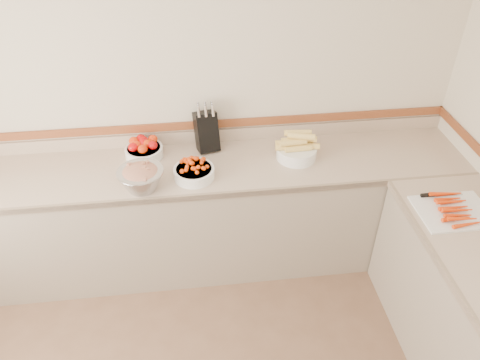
{
  "coord_description": "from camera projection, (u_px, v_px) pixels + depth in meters",
  "views": [
    {
      "loc": [
        0.06,
        -1.01,
        2.78
      ],
      "look_at": [
        0.35,
        1.35,
        1.0
      ],
      "focal_mm": 35.0,
      "sensor_mm": 36.0,
      "label": 1
    }
  ],
  "objects": [
    {
      "name": "rhubarb_bowl",
      "position": [
        141.0,
        177.0,
        3.01
      ],
      "size": [
        0.3,
        0.3,
        0.17
      ],
      "color": "#B2B2BA",
      "rests_on": "counter_back"
    },
    {
      "name": "corn_bowl",
      "position": [
        297.0,
        149.0,
        3.3
      ],
      "size": [
        0.32,
        0.29,
        0.21
      ],
      "color": "white",
      "rests_on": "counter_back"
    },
    {
      "name": "back_wall",
      "position": [
        179.0,
        94.0,
        3.27
      ],
      "size": [
        4.0,
        0.0,
        4.0
      ],
      "primitive_type": "plane",
      "rotation": [
        1.57,
        0.0,
        0.0
      ],
      "color": "beige",
      "rests_on": "ground_plane"
    },
    {
      "name": "cherry_tomato_bowl",
      "position": [
        194.0,
        171.0,
        3.13
      ],
      "size": [
        0.28,
        0.28,
        0.15
      ],
      "color": "white",
      "rests_on": "counter_back"
    },
    {
      "name": "knife_block",
      "position": [
        206.0,
        130.0,
        3.36
      ],
      "size": [
        0.19,
        0.22,
        0.37
      ],
      "color": "black",
      "rests_on": "counter_back"
    },
    {
      "name": "cutting_board",
      "position": [
        454.0,
        210.0,
        2.86
      ],
      "size": [
        0.45,
        0.35,
        0.06
      ],
      "color": "white",
      "rests_on": "counter_right"
    },
    {
      "name": "counter_back",
      "position": [
        189.0,
        215.0,
        3.52
      ],
      "size": [
        4.0,
        0.65,
        1.08
      ],
      "color": "tan",
      "rests_on": "ground_plane"
    },
    {
      "name": "tomato_bowl",
      "position": [
        144.0,
        149.0,
        3.33
      ],
      "size": [
        0.27,
        0.27,
        0.13
      ],
      "color": "white",
      "rests_on": "counter_back"
    }
  ]
}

